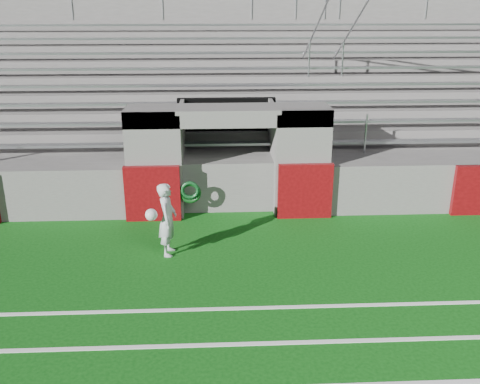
{
  "coord_description": "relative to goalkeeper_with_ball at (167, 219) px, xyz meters",
  "views": [
    {
      "loc": [
        -0.31,
        -8.88,
        5.03
      ],
      "look_at": [
        0.2,
        1.8,
        1.1
      ],
      "focal_mm": 40.0,
      "sensor_mm": 36.0,
      "label": 1
    }
  ],
  "objects": [
    {
      "name": "ground",
      "position": [
        1.32,
        -1.15,
        -0.78
      ],
      "size": [
        90.0,
        90.0,
        0.0
      ],
      "primitive_type": "plane",
      "color": "#0C480E",
      "rests_on": "ground"
    },
    {
      "name": "stadium_structure",
      "position": [
        1.32,
        6.82,
        0.71
      ],
      "size": [
        26.0,
        8.48,
        5.42
      ],
      "color": "#5F5C5A",
      "rests_on": "ground"
    },
    {
      "name": "goalkeeper_with_ball",
      "position": [
        0.0,
        0.0,
        0.0
      ],
      "size": [
        0.62,
        0.61,
        1.54
      ],
      "color": "#B8BEC3",
      "rests_on": "ground"
    },
    {
      "name": "hose_coil",
      "position": [
        0.4,
        1.78,
        -0.07
      ],
      "size": [
        0.52,
        0.14,
        0.56
      ],
      "color": "#0C3D12",
      "rests_on": "ground"
    }
  ]
}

